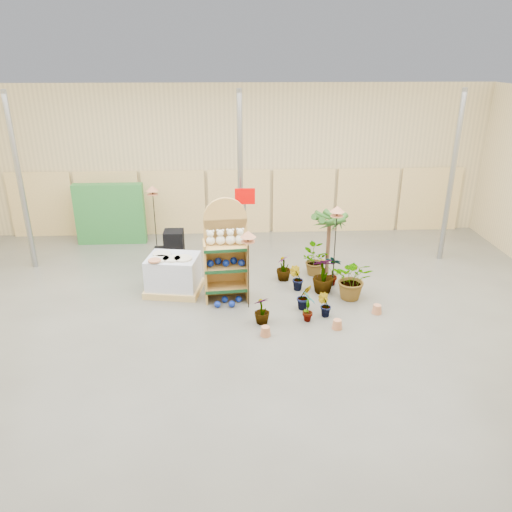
# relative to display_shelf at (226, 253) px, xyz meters

# --- Properties ---
(room) EXTENTS (15.20, 12.10, 4.70)m
(room) POSITION_rel_display_shelf_xyz_m (0.38, -0.59, 1.14)
(room) COLOR #55544A
(room) RESTS_ON ground
(display_shelf) EXTENTS (1.04, 0.71, 2.35)m
(display_shelf) POSITION_rel_display_shelf_xyz_m (0.00, 0.00, 0.00)
(display_shelf) COLOR #B58743
(display_shelf) RESTS_ON ground
(teddy_bears) EXTENTS (0.87, 0.23, 0.37)m
(teddy_bears) POSITION_rel_display_shelf_xyz_m (0.03, -0.11, 0.41)
(teddy_bears) COLOR #F1E9CD
(teddy_bears) RESTS_ON display_shelf
(gazing_balls_shelf) EXTENTS (0.87, 0.30, 0.16)m
(gazing_balls_shelf) POSITION_rel_display_shelf_xyz_m (0.00, -0.15, -0.15)
(gazing_balls_shelf) COLOR navy
(gazing_balls_shelf) RESTS_ON display_shelf
(gazing_balls_floor) EXTENTS (0.63, 0.39, 0.15)m
(gazing_balls_floor) POSITION_rel_display_shelf_xyz_m (0.03, -0.44, -1.00)
(gazing_balls_floor) COLOR navy
(gazing_balls_floor) RESTS_ON ground
(pallet_stack) EXTENTS (1.41, 1.24, 0.93)m
(pallet_stack) POSITION_rel_display_shelf_xyz_m (-1.25, 0.31, -0.63)
(pallet_stack) COLOR tan
(pallet_stack) RESTS_ON ground
(charcoal_planters) EXTENTS (0.80, 0.50, 1.00)m
(charcoal_planters) POSITION_rel_display_shelf_xyz_m (-1.48, 1.82, -0.66)
(charcoal_planters) COLOR black
(charcoal_planters) RESTS_ON ground
(trellis_stock) EXTENTS (2.00, 0.30, 1.80)m
(trellis_stock) POSITION_rel_display_shelf_xyz_m (-3.42, 3.70, -0.18)
(trellis_stock) COLOR #2B7430
(trellis_stock) RESTS_ON ground
(offer_sign) EXTENTS (0.50, 0.08, 2.20)m
(offer_sign) POSITION_rel_display_shelf_xyz_m (0.48, 1.48, 0.49)
(offer_sign) COLOR gray
(offer_sign) RESTS_ON ground
(bird_table_front) EXTENTS (0.34, 0.34, 1.82)m
(bird_table_front) POSITION_rel_display_shelf_xyz_m (0.49, -0.59, 0.61)
(bird_table_front) COLOR black
(bird_table_front) RESTS_ON ground
(bird_table_right) EXTENTS (0.34, 0.34, 2.04)m
(bird_table_right) POSITION_rel_display_shelf_xyz_m (2.57, 0.39, 0.82)
(bird_table_right) COLOR black
(bird_table_right) RESTS_ON ground
(bird_table_back) EXTENTS (0.34, 0.34, 1.97)m
(bird_table_back) POSITION_rel_display_shelf_xyz_m (-1.98, 2.76, 0.75)
(bird_table_back) COLOR black
(bird_table_back) RESTS_ON ground
(palm) EXTENTS (0.70, 0.70, 1.73)m
(palm) POSITION_rel_display_shelf_xyz_m (2.57, 1.15, 0.40)
(palm) COLOR brown
(palm) RESTS_ON ground
(potted_plant_1) EXTENTS (0.39, 0.34, 0.60)m
(potted_plant_1) POSITION_rel_display_shelf_xyz_m (1.72, -0.72, -0.77)
(potted_plant_1) COLOR #26521A
(potted_plant_1) RESTS_ON ground
(potted_plant_3) EXTENTS (0.50, 0.50, 0.89)m
(potted_plant_3) POSITION_rel_display_shelf_xyz_m (2.28, 0.09, -0.63)
(potted_plant_3) COLOR #26521A
(potted_plant_3) RESTS_ON ground
(potted_plant_4) EXTENTS (0.50, 0.46, 0.79)m
(potted_plant_4) POSITION_rel_display_shelf_xyz_m (2.59, 0.47, -0.68)
(potted_plant_4) COLOR #26521A
(potted_plant_4) RESTS_ON ground
(potted_plant_5) EXTENTS (0.39, 0.35, 0.60)m
(potted_plant_5) POSITION_rel_display_shelf_xyz_m (1.67, 0.25, -0.78)
(potted_plant_5) COLOR #26521A
(potted_plant_5) RESTS_ON ground
(potted_plant_6) EXTENTS (0.92, 0.93, 0.78)m
(potted_plant_6) POSITION_rel_display_shelf_xyz_m (2.20, 1.13, -0.69)
(potted_plant_6) COLOR #26521A
(potted_plant_6) RESTS_ON ground
(potted_plant_7) EXTENTS (0.44, 0.44, 0.60)m
(potted_plant_7) POSITION_rel_display_shelf_xyz_m (0.75, -1.28, -0.78)
(potted_plant_7) COLOR #26521A
(potted_plant_7) RESTS_ON ground
(potted_plant_8) EXTENTS (0.27, 0.39, 0.71)m
(potted_plant_8) POSITION_rel_display_shelf_xyz_m (1.72, -1.26, -0.72)
(potted_plant_8) COLOR #26521A
(potted_plant_8) RESTS_ON ground
(potted_plant_9) EXTENTS (0.36, 0.33, 0.53)m
(potted_plant_9) POSITION_rel_display_shelf_xyz_m (2.11, -1.06, -0.81)
(potted_plant_9) COLOR #26521A
(potted_plant_9) RESTS_ON ground
(potted_plant_10) EXTENTS (1.11, 1.04, 1.00)m
(potted_plant_10) POSITION_rel_display_shelf_xyz_m (2.90, -0.26, -0.58)
(potted_plant_10) COLOR #26521A
(potted_plant_10) RESTS_ON ground
(potted_plant_11) EXTENTS (0.51, 0.51, 0.67)m
(potted_plant_11) POSITION_rel_display_shelf_xyz_m (1.42, 0.83, -0.74)
(potted_plant_11) COLOR #26521A
(potted_plant_11) RESTS_ON ground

